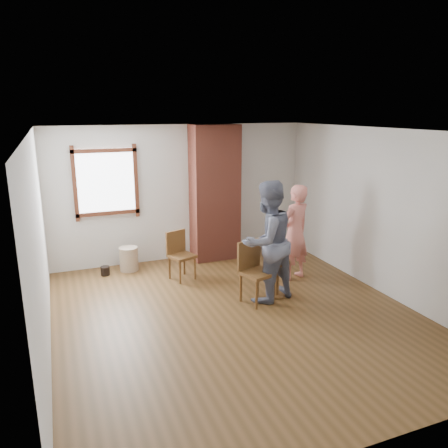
{
  "coord_description": "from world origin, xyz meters",
  "views": [
    {
      "loc": [
        -2.28,
        -5.27,
        2.87
      ],
      "look_at": [
        0.12,
        0.8,
        1.15
      ],
      "focal_mm": 35.0,
      "sensor_mm": 36.0,
      "label": 1
    }
  ],
  "objects": [
    {
      "name": "brick_chimney",
      "position": [
        0.6,
        2.5,
        1.3
      ],
      "size": [
        0.9,
        0.5,
        2.6
      ],
      "primitive_type": "cube",
      "color": "#9D4A37",
      "rests_on": "ground"
    },
    {
      "name": "ground",
      "position": [
        0.0,
        0.0,
        0.0
      ],
      "size": [
        5.5,
        5.5,
        0.0
      ],
      "primitive_type": "plane",
      "color": "brown",
      "rests_on": "ground"
    },
    {
      "name": "cake_plate",
      "position": [
        0.85,
        0.37,
        0.6
      ],
      "size": [
        0.18,
        0.18,
        0.01
      ],
      "primitive_type": "cylinder",
      "color": "white",
      "rests_on": "side_table"
    },
    {
      "name": "stoneware_crock",
      "position": [
        -1.12,
        2.4,
        0.22
      ],
      "size": [
        0.36,
        0.36,
        0.44
      ],
      "primitive_type": "cylinder",
      "rotation": [
        0.0,
        0.0,
        0.07
      ],
      "color": "tan",
      "rests_on": "ground"
    },
    {
      "name": "dining_chair_right",
      "position": [
        0.44,
        0.37,
        0.53
      ],
      "size": [
        0.55,
        0.55,
        0.94
      ],
      "rotation": [
        0.0,
        0.0,
        0.3
      ],
      "color": "brown",
      "rests_on": "ground"
    },
    {
      "name": "room_shell",
      "position": [
        -0.06,
        0.61,
        1.81
      ],
      "size": [
        5.04,
        5.52,
        2.62
      ],
      "color": "silver",
      "rests_on": "ground"
    },
    {
      "name": "dining_chair_left",
      "position": [
        -0.36,
        1.69,
        0.47
      ],
      "size": [
        0.5,
        0.5,
        0.84
      ],
      "rotation": [
        0.0,
        0.0,
        0.34
      ],
      "color": "brown",
      "rests_on": "ground"
    },
    {
      "name": "dark_pot",
      "position": [
        -1.57,
        2.3,
        0.08
      ],
      "size": [
        0.2,
        0.2,
        0.16
      ],
      "primitive_type": "cylinder",
      "rotation": [
        0.0,
        0.0,
        -0.32
      ],
      "color": "black",
      "rests_on": "ground"
    },
    {
      "name": "person_pink",
      "position": [
        1.49,
        0.95,
        0.83
      ],
      "size": [
        0.7,
        0.57,
        1.66
      ],
      "primitive_type": "imported",
      "rotation": [
        0.0,
        0.0,
        3.46
      ],
      "color": "#E57F72",
      "rests_on": "ground"
    },
    {
      "name": "cake_slice",
      "position": [
        0.86,
        0.37,
        0.64
      ],
      "size": [
        0.08,
        0.07,
        0.06
      ],
      "primitive_type": "cube",
      "color": "silver",
      "rests_on": "cake_plate"
    },
    {
      "name": "side_table",
      "position": [
        0.85,
        0.37,
        0.4
      ],
      "size": [
        0.4,
        0.4,
        0.6
      ],
      "color": "brown",
      "rests_on": "ground"
    },
    {
      "name": "man",
      "position": [
        0.64,
        0.35,
        0.93
      ],
      "size": [
        1.08,
        0.95,
        1.87
      ],
      "primitive_type": "imported",
      "rotation": [
        0.0,
        0.0,
        3.45
      ],
      "color": "black",
      "rests_on": "ground"
    }
  ]
}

